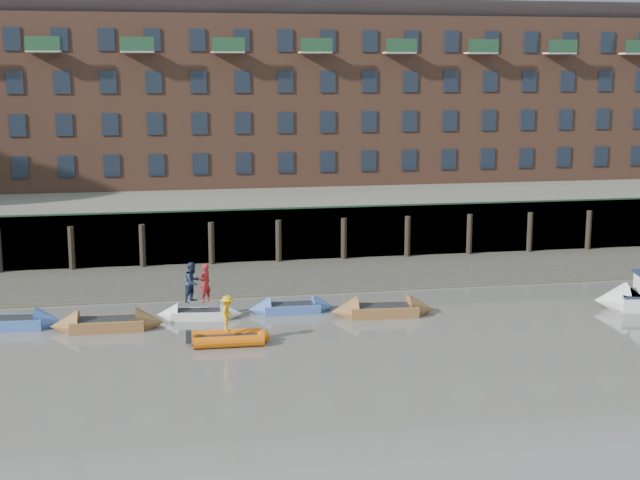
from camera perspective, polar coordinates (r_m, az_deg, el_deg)
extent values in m
plane|color=#645F57|center=(32.59, -0.79, -9.61)|extent=(220.00, 220.00, 0.00)
cube|color=#3D382F|center=(49.70, -4.34, -2.46)|extent=(110.00, 8.00, 0.50)
cube|color=#4C4336|center=(46.42, -3.88, -3.41)|extent=(110.00, 1.60, 0.10)
cube|color=#2D2A26|center=(53.66, -4.88, 0.26)|extent=(110.00, 0.80, 3.20)
cylinder|color=black|center=(53.04, -15.62, -0.55)|extent=(0.36, 0.36, 2.60)
cylinder|color=black|center=(52.83, -11.29, -0.40)|extent=(0.36, 0.36, 2.60)
cylinder|color=black|center=(52.92, -6.96, -0.25)|extent=(0.36, 0.36, 2.60)
cylinder|color=black|center=(53.31, -2.67, -0.11)|extent=(0.36, 0.36, 2.60)
cylinder|color=black|center=(54.00, 1.54, 0.04)|extent=(0.36, 0.36, 2.60)
cylinder|color=black|center=(54.96, 5.62, 0.19)|extent=(0.36, 0.36, 2.60)
cylinder|color=black|center=(56.20, 9.54, 0.32)|extent=(0.36, 0.36, 2.60)
cylinder|color=black|center=(57.69, 13.27, 0.45)|extent=(0.36, 0.36, 2.60)
cylinder|color=black|center=(59.41, 16.81, 0.57)|extent=(0.36, 0.36, 2.60)
cube|color=#264C2D|center=(53.09, -4.88, 1.96)|extent=(110.00, 0.06, 0.10)
cube|color=#5E594D|center=(67.03, -6.06, 2.35)|extent=(110.00, 28.00, 3.20)
cube|color=brown|center=(67.34, -6.26, 8.88)|extent=(80.00, 10.00, 12.00)
cube|color=#42444C|center=(67.50, -6.39, 15.00)|extent=(80.60, 15.56, 15.56)
cube|color=black|center=(63.03, -18.65, 4.43)|extent=(1.10, 0.12, 1.50)
cube|color=black|center=(62.68, -15.92, 4.55)|extent=(1.10, 0.12, 1.50)
cube|color=black|center=(62.48, -13.18, 4.66)|extent=(1.10, 0.12, 1.50)
cube|color=black|center=(62.41, -10.42, 4.76)|extent=(1.10, 0.12, 1.50)
cube|color=black|center=(62.49, -7.66, 4.85)|extent=(1.10, 0.12, 1.50)
cube|color=black|center=(62.72, -4.91, 4.92)|extent=(1.10, 0.12, 1.50)
cube|color=black|center=(63.09, -2.19, 4.99)|extent=(1.10, 0.12, 1.50)
cube|color=black|center=(63.59, 0.50, 5.04)|extent=(1.10, 0.12, 1.50)
cube|color=black|center=(64.23, 3.13, 5.09)|extent=(1.10, 0.12, 1.50)
cube|color=black|center=(65.01, 5.71, 5.12)|extent=(1.10, 0.12, 1.50)
cube|color=black|center=(65.91, 8.23, 5.14)|extent=(1.10, 0.12, 1.50)
cube|color=black|center=(66.94, 10.67, 5.15)|extent=(1.10, 0.12, 1.50)
cube|color=black|center=(68.08, 13.04, 5.15)|extent=(1.10, 0.12, 1.50)
cube|color=black|center=(69.33, 15.32, 5.14)|extent=(1.10, 0.12, 1.50)
cube|color=black|center=(70.69, 17.52, 5.12)|extent=(1.10, 0.12, 1.50)
cube|color=black|center=(72.14, 19.63, 5.10)|extent=(1.10, 0.12, 1.50)
cube|color=black|center=(62.81, -18.80, 6.97)|extent=(1.10, 0.12, 1.50)
cube|color=black|center=(62.46, -16.06, 7.10)|extent=(1.10, 0.12, 1.50)
cube|color=black|center=(62.25, -13.29, 7.22)|extent=(1.10, 0.12, 1.50)
cube|color=black|center=(62.19, -10.50, 7.32)|extent=(1.10, 0.12, 1.50)
cube|color=black|center=(62.27, -7.72, 7.41)|extent=(1.10, 0.12, 1.50)
cube|color=black|center=(62.50, -4.95, 7.48)|extent=(1.10, 0.12, 1.50)
cube|color=black|center=(62.86, -2.21, 7.53)|extent=(1.10, 0.12, 1.50)
cube|color=black|center=(63.37, 0.50, 7.56)|extent=(1.10, 0.12, 1.50)
cube|color=black|center=(64.02, 3.16, 7.58)|extent=(1.10, 0.12, 1.50)
cube|color=black|center=(64.79, 5.76, 7.58)|extent=(1.10, 0.12, 1.50)
cube|color=black|center=(65.70, 8.29, 7.57)|extent=(1.10, 0.12, 1.50)
cube|color=black|center=(66.73, 10.75, 7.54)|extent=(1.10, 0.12, 1.50)
cube|color=black|center=(67.87, 13.14, 7.50)|extent=(1.10, 0.12, 1.50)
cube|color=black|center=(69.13, 15.43, 7.45)|extent=(1.10, 0.12, 1.50)
cube|color=black|center=(70.49, 17.65, 7.39)|extent=(1.10, 0.12, 1.50)
cube|color=black|center=(71.95, 19.77, 7.32)|extent=(1.10, 0.12, 1.50)
cube|color=black|center=(62.72, -18.96, 9.52)|extent=(1.10, 0.12, 1.50)
cube|color=black|center=(62.36, -16.19, 9.67)|extent=(1.10, 0.12, 1.50)
cube|color=black|center=(62.16, -13.40, 9.80)|extent=(1.10, 0.12, 1.50)
cube|color=black|center=(62.09, -10.59, 9.90)|extent=(1.10, 0.12, 1.50)
cube|color=black|center=(62.17, -7.79, 9.99)|extent=(1.10, 0.12, 1.50)
cube|color=black|center=(62.40, -4.99, 10.05)|extent=(1.10, 0.12, 1.50)
cube|color=black|center=(62.77, -2.23, 10.08)|extent=(1.10, 0.12, 1.50)
cube|color=black|center=(63.28, 0.51, 10.09)|extent=(1.10, 0.12, 1.50)
cube|color=black|center=(63.92, 3.19, 10.09)|extent=(1.10, 0.12, 1.50)
cube|color=black|center=(64.70, 5.81, 10.06)|extent=(1.10, 0.12, 1.50)
cube|color=black|center=(65.61, 8.36, 10.01)|extent=(1.10, 0.12, 1.50)
cube|color=black|center=(66.64, 10.84, 9.94)|extent=(1.10, 0.12, 1.50)
cube|color=black|center=(67.78, 13.24, 9.86)|extent=(1.10, 0.12, 1.50)
cube|color=black|center=(69.04, 15.55, 9.77)|extent=(1.10, 0.12, 1.50)
cube|color=black|center=(70.40, 17.78, 9.66)|extent=(1.10, 0.12, 1.50)
cube|color=black|center=(62.74, -19.11, 12.07)|extent=(1.10, 0.12, 1.50)
cube|color=black|center=(62.39, -16.33, 12.23)|extent=(1.10, 0.12, 1.50)
cube|color=black|center=(62.19, -13.51, 12.37)|extent=(1.10, 0.12, 1.50)
cube|color=black|center=(62.12, -10.68, 12.48)|extent=(1.10, 0.12, 1.50)
cube|color=black|center=(62.20, -7.85, 12.56)|extent=(1.10, 0.12, 1.50)
cube|color=black|center=(62.43, -5.04, 12.62)|extent=(1.10, 0.12, 1.50)
cube|color=black|center=(62.80, -2.24, 12.64)|extent=(1.10, 0.12, 1.50)
cube|color=black|center=(63.31, 0.51, 12.63)|extent=(1.10, 0.12, 1.50)
cube|color=black|center=(63.95, 3.21, 12.60)|extent=(1.10, 0.12, 1.50)
cube|color=black|center=(64.73, 5.86, 12.53)|extent=(1.10, 0.12, 1.50)
cube|color=black|center=(65.64, 8.43, 12.45)|extent=(1.10, 0.12, 1.50)
cube|color=black|center=(66.66, 10.93, 12.35)|extent=(1.10, 0.12, 1.50)
cube|color=black|center=(67.81, 13.34, 12.22)|extent=(1.10, 0.12, 1.50)
cube|color=black|center=(69.07, 15.67, 12.09)|extent=(1.10, 0.12, 1.50)
cube|color=black|center=(70.43, 17.91, 11.93)|extent=(1.10, 0.12, 1.50)
cube|color=#3B5CA7|center=(42.43, -19.29, -5.03)|extent=(3.15, 1.61, 0.48)
cone|color=#3B5CA7|center=(42.06, -16.92, -5.03)|extent=(1.29, 1.47, 1.38)
cube|color=black|center=(42.38, -19.31, -4.75)|extent=(2.62, 1.22, 0.06)
cube|color=brown|center=(40.96, -13.43, -5.26)|extent=(3.24, 1.52, 0.50)
cone|color=brown|center=(40.85, -10.81, -5.19)|extent=(1.28, 1.48, 1.45)
cone|color=brown|center=(41.14, -16.04, -5.31)|extent=(1.28, 1.48, 1.45)
cube|color=black|center=(40.89, -13.45, -4.95)|extent=(2.70, 1.15, 0.06)
cube|color=silver|center=(42.00, -7.71, -4.73)|extent=(2.66, 1.46, 0.40)
cone|color=silver|center=(41.91, -5.68, -4.72)|extent=(1.13, 1.26, 1.14)
cone|color=silver|center=(42.15, -9.72, -4.73)|extent=(1.13, 1.26, 1.14)
cube|color=black|center=(41.95, -7.71, -4.49)|extent=(2.21, 1.12, 0.06)
cube|color=#3B5CA7|center=(42.71, -1.84, -4.36)|extent=(2.68, 1.24, 0.42)
cone|color=#3B5CA7|center=(42.94, 0.22, -4.27)|extent=(1.05, 1.22, 1.20)
cone|color=#3B5CA7|center=(42.53, -3.92, -4.44)|extent=(1.05, 1.22, 1.20)
cube|color=black|center=(42.66, -1.84, -4.12)|extent=(2.23, 0.93, 0.06)
cube|color=brown|center=(42.20, 4.05, -4.51)|extent=(3.27, 1.64, 0.50)
cone|color=brown|center=(42.58, 6.51, -4.41)|extent=(1.33, 1.51, 1.44)
cone|color=brown|center=(41.90, 1.55, -4.60)|extent=(1.33, 1.51, 1.44)
cube|color=black|center=(42.14, 4.05, -4.21)|extent=(2.71, 1.25, 0.06)
cylinder|color=#CF5206|center=(38.53, -5.95, -6.04)|extent=(2.98, 0.56, 0.49)
cylinder|color=#CF5206|center=(37.54, -5.86, -6.50)|extent=(2.98, 0.56, 0.49)
sphere|color=#CF5206|center=(38.14, -3.67, -6.18)|extent=(0.56, 0.56, 0.56)
cube|color=black|center=(38.03, -5.91, -6.27)|extent=(2.49, 0.90, 0.17)
cone|color=silver|center=(45.52, 18.07, -3.69)|extent=(1.84, 2.06, 1.79)
imported|color=maroon|center=(41.68, -7.37, -2.75)|extent=(0.78, 0.76, 1.81)
imported|color=#19233F|center=(41.75, -8.15, -2.68)|extent=(1.15, 1.16, 1.89)
imported|color=orange|center=(37.75, -5.93, -4.71)|extent=(0.86, 1.14, 1.57)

